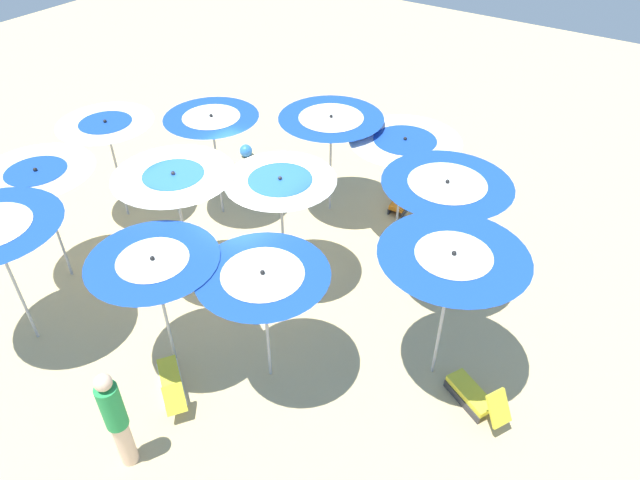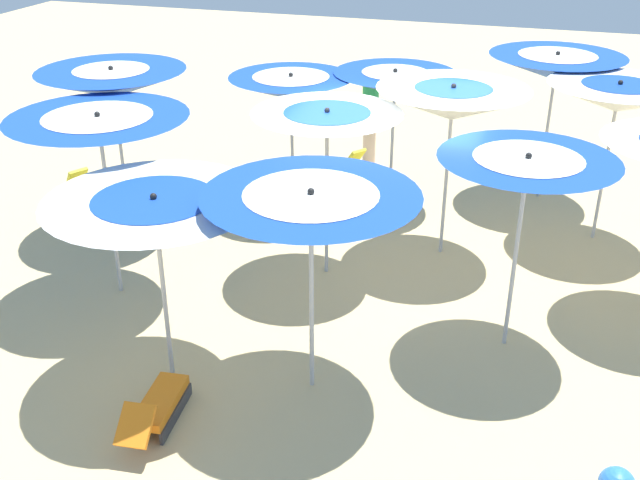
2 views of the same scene
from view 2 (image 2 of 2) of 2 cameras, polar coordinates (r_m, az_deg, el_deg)
ground at (r=10.66m, az=4.65°, el=-2.16°), size 36.42×36.42×0.04m
beach_umbrella_1 at (r=11.44m, az=21.68°, el=10.02°), size 1.98×1.98×2.43m
beach_umbrella_2 at (r=12.73m, az=17.48°, el=12.42°), size 2.13×2.13×2.47m
beach_umbrella_3 at (r=8.29m, az=15.41°, el=4.96°), size 1.93×1.93×2.40m
beach_umbrella_4 at (r=10.35m, az=10.01°, el=10.17°), size 2.06×2.06×2.51m
beach_umbrella_5 at (r=12.06m, az=5.70°, el=11.80°), size 1.94×1.94×2.26m
beach_umbrella_6 at (r=7.30m, az=-0.69°, el=2.06°), size 2.16×2.16×2.33m
beach_umbrella_7 at (r=9.65m, az=0.54°, el=8.83°), size 1.95×1.95×2.36m
beach_umbrella_8 at (r=11.84m, az=-2.21°, el=11.50°), size 1.93×1.93×2.24m
beach_umbrella_9 at (r=7.72m, az=-12.41°, el=2.08°), size 2.23×2.23×2.18m
beach_umbrella_10 at (r=9.50m, az=-16.42°, el=8.10°), size 2.19×2.19×2.47m
beach_umbrella_11 at (r=11.36m, az=-15.47°, el=11.41°), size 2.13×2.13×2.54m
lounger_0 at (r=13.18m, az=3.97°, el=4.79°), size 0.94×1.15×0.60m
lounger_1 at (r=7.94m, az=-12.29°, el=-12.28°), size 1.20×0.46×0.51m
lounger_2 at (r=12.66m, az=-16.91°, el=2.79°), size 0.82×1.15×0.69m
beachgoer_0 at (r=14.08m, az=3.82°, el=9.59°), size 0.30×0.30×1.84m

